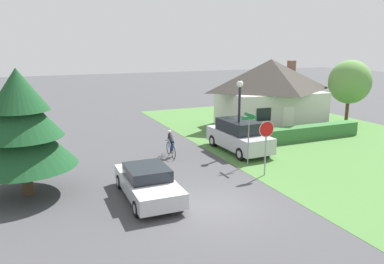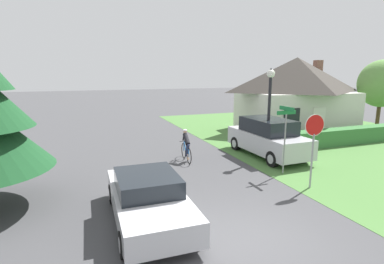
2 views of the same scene
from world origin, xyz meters
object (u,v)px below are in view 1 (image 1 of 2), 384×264
at_px(stop_sign, 266,137).
at_px(street_lamp, 239,104).
at_px(street_name_sign, 249,130).
at_px(sedan_left_lane, 148,183).
at_px(cyclist, 171,144).
at_px(parked_suv_right, 239,136).
at_px(cottage_house, 270,92).
at_px(deciduous_tree_right, 350,82).
at_px(conifer_tall_near, 21,125).

relative_size(stop_sign, street_lamp, 0.62).
height_order(street_lamp, street_name_sign, street_lamp).
distance_m(sedan_left_lane, cyclist, 5.99).
xyz_separation_m(sedan_left_lane, stop_sign, (6.08, 0.34, 1.28)).
distance_m(parked_suv_right, street_lamp, 2.04).
xyz_separation_m(cottage_house, parked_suv_right, (-5.68, -5.02, -1.77)).
bearing_deg(deciduous_tree_right, cottage_house, 167.09).
height_order(conifer_tall_near, deciduous_tree_right, conifer_tall_near).
bearing_deg(parked_suv_right, cyclist, 80.34).
bearing_deg(stop_sign, conifer_tall_near, -5.78).
bearing_deg(stop_sign, street_lamp, -96.03).
bearing_deg(sedan_left_lane, parked_suv_right, -56.07).
bearing_deg(parked_suv_right, street_name_sign, 158.12).
bearing_deg(stop_sign, deciduous_tree_right, -144.38).
bearing_deg(cyclist, parked_suv_right, -94.05).
bearing_deg(street_name_sign, cyclist, 134.77).
relative_size(cottage_house, stop_sign, 2.99).
bearing_deg(street_name_sign, street_lamp, 72.23).
relative_size(cottage_house, conifer_tall_near, 1.51).
xyz_separation_m(cyclist, street_name_sign, (3.16, -3.19, 1.22)).
xyz_separation_m(stop_sign, street_lamp, (0.77, 3.85, 0.97)).
xyz_separation_m(cottage_house, street_name_sign, (-6.65, -7.60, -0.76)).
relative_size(street_lamp, conifer_tall_near, 0.81).
bearing_deg(parked_suv_right, stop_sign, 164.99).
bearing_deg(parked_suv_right, cottage_house, -49.80).
xyz_separation_m(sedan_left_lane, street_lamp, (6.85, 4.19, 2.26)).
bearing_deg(sedan_left_lane, stop_sign, -85.62).
xyz_separation_m(parked_suv_right, conifer_tall_near, (-11.73, -2.15, 2.11)).
bearing_deg(deciduous_tree_right, stop_sign, -149.64).
bearing_deg(sedan_left_lane, cyclist, -28.77).
xyz_separation_m(stop_sign, street_name_sign, (0.07, 1.66, -0.01)).
height_order(street_lamp, conifer_tall_near, conifer_tall_near).
bearing_deg(parked_suv_right, deciduous_tree_right, -75.18).
bearing_deg(street_lamp, street_name_sign, -107.77).
relative_size(cottage_house, street_lamp, 1.86).
relative_size(parked_suv_right, stop_sign, 1.76).
bearing_deg(stop_sign, cyclist, -52.21).
relative_size(stop_sign, deciduous_tree_right, 0.53).
bearing_deg(cyclist, deciduous_tree_right, -75.55).
bearing_deg(cottage_house, street_lamp, -132.83).
bearing_deg(street_name_sign, deciduous_tree_right, 24.84).
bearing_deg(parked_suv_right, street_lamp, 144.26).
height_order(cyclist, stop_sign, stop_sign).
height_order(cottage_house, deciduous_tree_right, cottage_house).
bearing_deg(sedan_left_lane, cottage_house, -51.95).
distance_m(cyclist, conifer_tall_near, 8.42).
bearing_deg(deciduous_tree_right, conifer_tall_near, -166.66).
bearing_deg(cottage_house, conifer_tall_near, -152.72).
relative_size(cottage_house, sedan_left_lane, 1.79).
distance_m(cyclist, deciduous_tree_right, 16.81).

